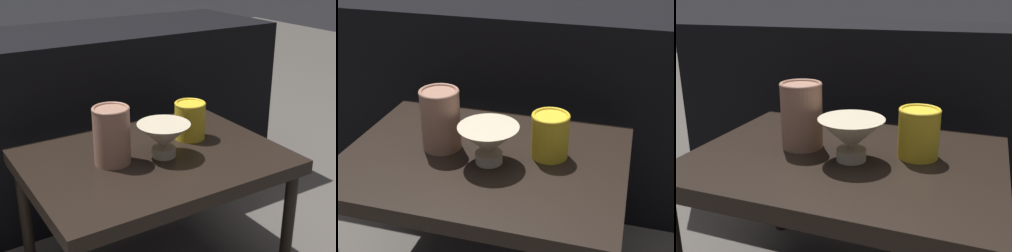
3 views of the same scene
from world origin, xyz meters
TOP-DOWN VIEW (x-y plane):
  - table at (0.00, 0.00)m, footprint 0.72×0.54m
  - couch_backdrop at (0.00, 0.61)m, footprint 1.61×0.50m
  - bowl at (0.02, -0.02)m, footprint 0.15×0.15m
  - vase_textured_left at (-0.12, 0.02)m, footprint 0.10×0.10m
  - vase_colorful_right at (0.16, 0.05)m, footprint 0.10×0.10m

SIDE VIEW (x-z plane):
  - couch_backdrop at x=0.00m, z-range 0.00..0.67m
  - table at x=0.00m, z-range 0.16..0.57m
  - bowl at x=0.02m, z-range 0.42..0.52m
  - vase_colorful_right at x=0.16m, z-range 0.41..0.53m
  - vase_textured_left at x=-0.12m, z-range 0.41..0.58m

